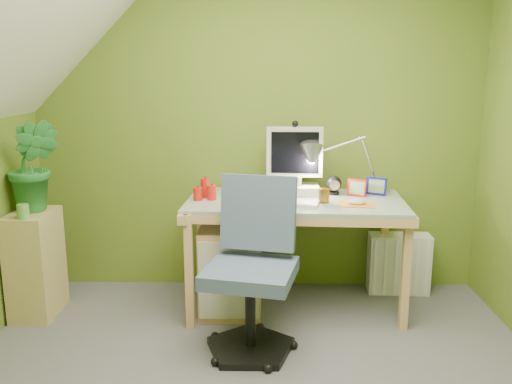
{
  "coord_description": "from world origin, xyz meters",
  "views": [
    {
      "loc": [
        0.06,
        -2.29,
        1.59
      ],
      "look_at": [
        0.0,
        1.0,
        0.85
      ],
      "focal_mm": 38.0,
      "sensor_mm": 36.0,
      "label": 1
    }
  ],
  "objects_px": {
    "desk_lamp": "(361,152)",
    "radiator": "(399,263)",
    "potted_plant": "(34,166)",
    "monitor": "(295,159)",
    "desk": "(294,254)",
    "task_chair": "(250,270)",
    "side_ledge": "(36,264)"
  },
  "relations": [
    {
      "from": "desk",
      "to": "desk_lamp",
      "type": "distance_m",
      "value": 0.83
    },
    {
      "from": "desk",
      "to": "radiator",
      "type": "bearing_deg",
      "value": 22.96
    },
    {
      "from": "potted_plant",
      "to": "task_chair",
      "type": "relative_size",
      "value": 0.6
    },
    {
      "from": "monitor",
      "to": "radiator",
      "type": "height_order",
      "value": "monitor"
    },
    {
      "from": "radiator",
      "to": "task_chair",
      "type": "bearing_deg",
      "value": -137.99
    },
    {
      "from": "desk_lamp",
      "to": "task_chair",
      "type": "xyz_separation_m",
      "value": [
        -0.73,
        -0.79,
        -0.55
      ]
    },
    {
      "from": "side_ledge",
      "to": "task_chair",
      "type": "relative_size",
      "value": 0.7
    },
    {
      "from": "desk",
      "to": "radiator",
      "type": "relative_size",
      "value": 3.26
    },
    {
      "from": "desk_lamp",
      "to": "task_chair",
      "type": "bearing_deg",
      "value": -134.1
    },
    {
      "from": "desk_lamp",
      "to": "desk",
      "type": "bearing_deg",
      "value": -159.42
    },
    {
      "from": "desk",
      "to": "potted_plant",
      "type": "xyz_separation_m",
      "value": [
        -1.68,
        -0.08,
        0.62
      ]
    },
    {
      "from": "monitor",
      "to": "desk_lamp",
      "type": "xyz_separation_m",
      "value": [
        0.45,
        0.0,
        0.05
      ]
    },
    {
      "from": "potted_plant",
      "to": "task_chair",
      "type": "height_order",
      "value": "potted_plant"
    },
    {
      "from": "side_ledge",
      "to": "potted_plant",
      "type": "distance_m",
      "value": 0.65
    },
    {
      "from": "monitor",
      "to": "desk_lamp",
      "type": "relative_size",
      "value": 0.83
    },
    {
      "from": "desk_lamp",
      "to": "radiator",
      "type": "xyz_separation_m",
      "value": [
        0.33,
        0.1,
        -0.83
      ]
    },
    {
      "from": "desk",
      "to": "side_ledge",
      "type": "height_order",
      "value": "desk"
    },
    {
      "from": "side_ledge",
      "to": "task_chair",
      "type": "xyz_separation_m",
      "value": [
        1.43,
        -0.47,
        0.15
      ]
    },
    {
      "from": "desk_lamp",
      "to": "radiator",
      "type": "relative_size",
      "value": 1.34
    },
    {
      "from": "task_chair",
      "to": "monitor",
      "type": "bearing_deg",
      "value": 82.65
    },
    {
      "from": "desk",
      "to": "desk_lamp",
      "type": "bearing_deg",
      "value": 24.91
    },
    {
      "from": "desk",
      "to": "task_chair",
      "type": "bearing_deg",
      "value": -111.74
    },
    {
      "from": "desk_lamp",
      "to": "potted_plant",
      "type": "xyz_separation_m",
      "value": [
        -2.13,
        -0.26,
        -0.06
      ]
    },
    {
      "from": "desk_lamp",
      "to": "radiator",
      "type": "distance_m",
      "value": 0.9
    },
    {
      "from": "radiator",
      "to": "potted_plant",
      "type": "bearing_deg",
      "value": -169.6
    },
    {
      "from": "desk_lamp",
      "to": "potted_plant",
      "type": "relative_size",
      "value": 0.98
    },
    {
      "from": "side_ledge",
      "to": "desk",
      "type": "bearing_deg",
      "value": 4.48
    },
    {
      "from": "desk",
      "to": "radiator",
      "type": "xyz_separation_m",
      "value": [
        0.78,
        0.28,
        -0.16
      ]
    },
    {
      "from": "monitor",
      "to": "side_ledge",
      "type": "height_order",
      "value": "monitor"
    },
    {
      "from": "task_chair",
      "to": "desk_lamp",
      "type": "bearing_deg",
      "value": 59.44
    },
    {
      "from": "monitor",
      "to": "side_ledge",
      "type": "distance_m",
      "value": 1.85
    },
    {
      "from": "monitor",
      "to": "radiator",
      "type": "relative_size",
      "value": 1.12
    }
  ]
}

